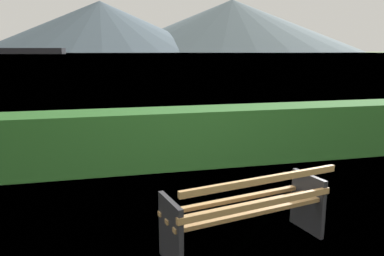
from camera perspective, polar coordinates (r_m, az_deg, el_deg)
ground_plane at (r=4.22m, az=7.88°, el=-17.33°), size 1400.00×1400.00×0.00m
water_surface at (r=309.75m, az=-13.51°, el=11.06°), size 620.00×620.00×0.00m
park_bench at (r=3.99m, az=8.55°, el=-12.30°), size 1.85×0.92×0.87m
hedge_row at (r=6.76m, az=-1.26°, el=-1.39°), size 11.19×0.85×1.02m
cargo_ship_large at (r=272.65m, az=-26.68°, el=10.79°), size 64.44×20.77×11.75m
distant_hills at (r=574.59m, az=-7.89°, el=15.00°), size 822.60×398.39×80.81m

